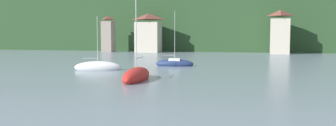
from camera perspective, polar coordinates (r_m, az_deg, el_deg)
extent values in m
cube|color=#264223|center=(134.23, 11.51, 6.33)|extent=(352.00, 63.69, 18.94)
ellipsoid|color=#38562D|center=(154.56, 0.40, 5.10)|extent=(246.40, 44.58, 45.87)
cube|color=gray|center=(104.71, -9.43, 4.14)|extent=(3.11, 3.21, 8.75)
pyramid|color=brown|center=(104.83, -9.47, 7.09)|extent=(3.26, 3.37, 1.09)
cube|color=#BCB29E|center=(101.31, -3.14, 4.09)|extent=(6.64, 4.86, 8.39)
pyramid|color=brown|center=(101.44, -3.15, 7.35)|extent=(6.98, 5.11, 1.70)
cube|color=#BCB29E|center=(96.50, 17.28, 4.04)|extent=(4.66, 4.56, 8.93)
pyramid|color=brown|center=(96.67, 17.36, 7.57)|extent=(4.90, 4.79, 1.60)
ellipsoid|color=navy|center=(55.59, 1.07, -0.14)|extent=(5.97, 2.36, 1.47)
cylinder|color=#B7B7BC|center=(55.42, 1.07, 4.26)|extent=(0.07, 0.07, 7.71)
cylinder|color=#ADADB2|center=(55.66, 0.03, 1.24)|extent=(2.03, 0.24, 0.06)
cube|color=silver|center=(55.55, 1.07, 0.51)|extent=(1.86, 1.48, 0.45)
ellipsoid|color=white|center=(49.96, -11.05, -0.68)|extent=(6.56, 3.56, 1.69)
cylinder|color=#B7B7BC|center=(49.78, -11.11, 3.60)|extent=(0.08, 0.08, 6.52)
cylinder|color=#ADADB2|center=(50.02, -12.17, 0.74)|extent=(1.87, 0.64, 0.07)
ellipsoid|color=red|center=(38.36, -5.02, -2.08)|extent=(3.09, 8.32, 1.84)
cylinder|color=#B7B7BC|center=(38.16, -5.08, 7.11)|extent=(0.10, 0.10, 11.25)
cylinder|color=#ADADB2|center=(39.91, -4.45, 0.85)|extent=(0.47, 3.53, 0.09)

